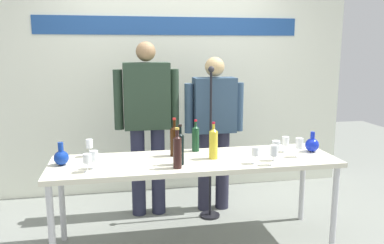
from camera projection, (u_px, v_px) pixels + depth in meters
name	position (u px, v px, depth m)	size (l,w,h in m)	color
ground_plane	(195.00, 243.00, 3.44)	(10.00, 10.00, 0.00)	gray
back_wall	(171.00, 64.00, 4.56)	(4.26, 0.11, 3.00)	white
display_table	(195.00, 166.00, 3.31)	(2.39, 0.69, 0.77)	beige
decanter_blue_left	(61.00, 157.00, 3.12)	(0.12, 0.12, 0.19)	navy
decanter_blue_right	(312.00, 145.00, 3.52)	(0.12, 0.12, 0.18)	#1327BA
presenter_left	(147.00, 117.00, 3.89)	(0.64, 0.22, 1.75)	#26283F
presenter_right	(214.00, 124.00, 4.03)	(0.61, 0.22, 1.60)	#29293C
wine_bottle_0	(180.00, 147.00, 3.12)	(0.06, 0.06, 0.33)	black
wine_bottle_1	(174.00, 140.00, 3.38)	(0.07, 0.07, 0.33)	black
wine_bottle_2	(213.00, 143.00, 3.29)	(0.07, 0.07, 0.31)	gold
wine_bottle_3	(177.00, 150.00, 3.03)	(0.07, 0.07, 0.32)	black
wine_bottle_4	(196.00, 137.00, 3.53)	(0.07, 0.07, 0.29)	#143B22
wine_glass_left_0	(94.00, 156.00, 3.02)	(0.07, 0.07, 0.14)	white
wine_glass_left_1	(87.00, 159.00, 2.94)	(0.06, 0.06, 0.14)	white
wine_glass_left_2	(89.00, 144.00, 3.36)	(0.06, 0.06, 0.15)	white
wine_glass_right_0	(299.00, 144.00, 3.35)	(0.06, 0.06, 0.16)	white
wine_glass_right_1	(255.00, 152.00, 3.16)	(0.06, 0.06, 0.14)	white
wine_glass_right_2	(276.00, 146.00, 3.24)	(0.07, 0.07, 0.17)	white
wine_glass_right_3	(274.00, 151.00, 3.11)	(0.06, 0.06, 0.16)	white
wine_glass_right_4	(285.00, 141.00, 3.51)	(0.06, 0.06, 0.14)	white
microphone_stand	(210.00, 168.00, 3.90)	(0.20, 0.20, 1.52)	black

